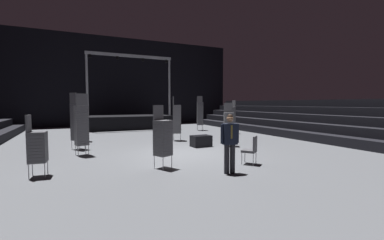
{
  "coord_description": "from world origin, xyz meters",
  "views": [
    {
      "loc": [
        -4.0,
        -9.46,
        2.02
      ],
      "look_at": [
        0.02,
        -0.77,
        1.4
      ],
      "focal_mm": 24.12,
      "sensor_mm": 36.0,
      "label": 1
    }
  ],
  "objects_px": {
    "equipment_road_case": "(201,141)",
    "chair_stack_mid_left": "(163,137)",
    "stage_riser": "(128,121)",
    "chair_stack_front_right": "(84,125)",
    "chair_stack_aisle_right": "(231,117)",
    "chair_stack_mid_right": "(81,125)",
    "chair_stack_rear_centre": "(78,121)",
    "chair_stack_rear_left": "(229,124)",
    "chair_stack_aisle_left": "(200,113)",
    "man_with_tie": "(230,140)",
    "loose_chair_near_man": "(251,148)",
    "chair_stack_mid_centre": "(177,119)",
    "chair_stack_rear_right": "(159,120)",
    "chair_stack_front_left": "(37,146)"
  },
  "relations": [
    {
      "from": "man_with_tie",
      "to": "chair_stack_aisle_left",
      "type": "bearing_deg",
      "value": -104.67
    },
    {
      "from": "stage_riser",
      "to": "man_with_tie",
      "type": "bearing_deg",
      "value": -89.78
    },
    {
      "from": "man_with_tie",
      "to": "chair_stack_aisle_right",
      "type": "height_order",
      "value": "chair_stack_aisle_right"
    },
    {
      "from": "chair_stack_front_left",
      "to": "chair_stack_aisle_left",
      "type": "height_order",
      "value": "chair_stack_aisle_left"
    },
    {
      "from": "man_with_tie",
      "to": "chair_stack_rear_centre",
      "type": "relative_size",
      "value": 0.69
    },
    {
      "from": "chair_stack_aisle_right",
      "to": "chair_stack_aisle_left",
      "type": "bearing_deg",
      "value": 27.05
    },
    {
      "from": "stage_riser",
      "to": "chair_stack_mid_left",
      "type": "xyz_separation_m",
      "value": [
        -1.5,
        -13.31,
        0.38
      ]
    },
    {
      "from": "chair_stack_aisle_left",
      "to": "loose_chair_near_man",
      "type": "relative_size",
      "value": 2.71
    },
    {
      "from": "chair_stack_front_left",
      "to": "chair_stack_aisle_left",
      "type": "relative_size",
      "value": 0.67
    },
    {
      "from": "chair_stack_mid_right",
      "to": "chair_stack_rear_right",
      "type": "height_order",
      "value": "chair_stack_mid_right"
    },
    {
      "from": "man_with_tie",
      "to": "chair_stack_aisle_left",
      "type": "distance_m",
      "value": 11.94
    },
    {
      "from": "chair_stack_mid_right",
      "to": "equipment_road_case",
      "type": "bearing_deg",
      "value": -14.85
    },
    {
      "from": "chair_stack_mid_right",
      "to": "chair_stack_mid_centre",
      "type": "distance_m",
      "value": 5.27
    },
    {
      "from": "chair_stack_front_right",
      "to": "chair_stack_aisle_left",
      "type": "distance_m",
      "value": 8.52
    },
    {
      "from": "chair_stack_aisle_left",
      "to": "chair_stack_mid_left",
      "type": "bearing_deg",
      "value": 76.91
    },
    {
      "from": "chair_stack_mid_left",
      "to": "loose_chair_near_man",
      "type": "relative_size",
      "value": 2.08
    },
    {
      "from": "chair_stack_front_right",
      "to": "chair_stack_aisle_right",
      "type": "bearing_deg",
      "value": -85.54
    },
    {
      "from": "man_with_tie",
      "to": "chair_stack_mid_left",
      "type": "bearing_deg",
      "value": -33.84
    },
    {
      "from": "chair_stack_rear_right",
      "to": "chair_stack_rear_centre",
      "type": "relative_size",
      "value": 0.76
    },
    {
      "from": "chair_stack_mid_right",
      "to": "loose_chair_near_man",
      "type": "relative_size",
      "value": 2.53
    },
    {
      "from": "chair_stack_rear_right",
      "to": "chair_stack_rear_centre",
      "type": "distance_m",
      "value": 6.09
    },
    {
      "from": "loose_chair_near_man",
      "to": "man_with_tie",
      "type": "bearing_deg",
      "value": 169.11
    },
    {
      "from": "man_with_tie",
      "to": "chair_stack_mid_left",
      "type": "height_order",
      "value": "chair_stack_mid_left"
    },
    {
      "from": "equipment_road_case",
      "to": "chair_stack_rear_centre",
      "type": "bearing_deg",
      "value": 162.76
    },
    {
      "from": "chair_stack_mid_right",
      "to": "chair_stack_aisle_right",
      "type": "bearing_deg",
      "value": 8.38
    },
    {
      "from": "stage_riser",
      "to": "chair_stack_aisle_right",
      "type": "distance_m",
      "value": 8.5
    },
    {
      "from": "stage_riser",
      "to": "equipment_road_case",
      "type": "distance_m",
      "value": 10.31
    },
    {
      "from": "chair_stack_front_left",
      "to": "chair_stack_rear_left",
      "type": "relative_size",
      "value": 0.83
    },
    {
      "from": "chair_stack_mid_left",
      "to": "chair_stack_rear_right",
      "type": "height_order",
      "value": "chair_stack_mid_left"
    },
    {
      "from": "equipment_road_case",
      "to": "chair_stack_mid_left",
      "type": "bearing_deg",
      "value": -133.12
    },
    {
      "from": "chair_stack_front_right",
      "to": "chair_stack_rear_right",
      "type": "relative_size",
      "value": 0.91
    },
    {
      "from": "chair_stack_mid_left",
      "to": "chair_stack_mid_right",
      "type": "bearing_deg",
      "value": -81.85
    },
    {
      "from": "man_with_tie",
      "to": "chair_stack_rear_right",
      "type": "distance_m",
      "value": 9.83
    },
    {
      "from": "chair_stack_mid_centre",
      "to": "chair_stack_rear_left",
      "type": "xyz_separation_m",
      "value": [
        1.57,
        -2.68,
        -0.17
      ]
    },
    {
      "from": "chair_stack_aisle_right",
      "to": "chair_stack_front_left",
      "type": "bearing_deg",
      "value": 127.28
    },
    {
      "from": "chair_stack_front_left",
      "to": "chair_stack_rear_centre",
      "type": "distance_m",
      "value": 4.32
    },
    {
      "from": "chair_stack_rear_centre",
      "to": "chair_stack_aisle_left",
      "type": "distance_m",
      "value": 9.78
    },
    {
      "from": "stage_riser",
      "to": "chair_stack_rear_centre",
      "type": "relative_size",
      "value": 2.66
    },
    {
      "from": "chair_stack_aisle_left",
      "to": "chair_stack_front_right",
      "type": "bearing_deg",
      "value": 36.8
    },
    {
      "from": "chair_stack_front_right",
      "to": "chair_stack_rear_centre",
      "type": "height_order",
      "value": "chair_stack_rear_centre"
    },
    {
      "from": "chair_stack_front_right",
      "to": "chair_stack_aisle_right",
      "type": "xyz_separation_m",
      "value": [
        9.14,
        -0.1,
        0.25
      ]
    },
    {
      "from": "chair_stack_rear_left",
      "to": "chair_stack_aisle_left",
      "type": "xyz_separation_m",
      "value": [
        1.97,
        6.94,
        0.25
      ]
    },
    {
      "from": "chair_stack_front_right",
      "to": "chair_stack_aisle_left",
      "type": "relative_size",
      "value": 0.67
    },
    {
      "from": "man_with_tie",
      "to": "chair_stack_aisle_right",
      "type": "bearing_deg",
      "value": -115.9
    },
    {
      "from": "chair_stack_front_left",
      "to": "chair_stack_mid_left",
      "type": "bearing_deg",
      "value": 86.91
    },
    {
      "from": "loose_chair_near_man",
      "to": "chair_stack_rear_left",
      "type": "bearing_deg",
      "value": 30.62
    },
    {
      "from": "loose_chair_near_man",
      "to": "chair_stack_mid_right",
      "type": "bearing_deg",
      "value": 103.84
    },
    {
      "from": "man_with_tie",
      "to": "chair_stack_mid_right",
      "type": "distance_m",
      "value": 5.95
    },
    {
      "from": "chair_stack_mid_right",
      "to": "chair_stack_mid_left",
      "type": "bearing_deg",
      "value": -68.96
    },
    {
      "from": "man_with_tie",
      "to": "chair_stack_mid_right",
      "type": "relative_size",
      "value": 0.72
    }
  ]
}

